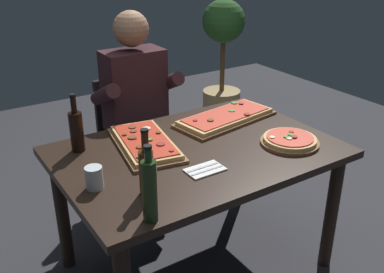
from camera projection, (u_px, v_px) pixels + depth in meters
The scene contains 13 objects.
ground_plane at pixel (197, 263), 2.56m from camera, with size 6.40×6.40×0.00m, color #2D2D33.
dining_table at pixel (197, 165), 2.29m from camera, with size 1.40×0.96×0.74m.
pizza_rectangular_front at pixel (226, 117), 2.59m from camera, with size 0.65×0.36×0.05m.
pizza_rectangular_left at pixel (145, 143), 2.27m from camera, with size 0.36×0.57×0.05m.
pizza_round_far at pixel (290, 140), 2.30m from camera, with size 0.31×0.31×0.05m.
wine_bottle_dark at pixel (146, 170), 1.82m from camera, with size 0.06×0.06×0.30m.
oil_bottle_amber at pixel (150, 189), 1.64m from camera, with size 0.06×0.06×0.32m.
vinegar_bottle_green at pixel (76, 130), 2.19m from camera, with size 0.07×0.07×0.30m.
tumbler_near_camera at pixel (94, 178), 1.88m from camera, with size 0.08×0.08×0.10m.
napkin_cutlery_set at pixel (205, 170), 2.04m from camera, with size 0.18×0.11×0.01m.
diner_chair at pixel (132, 135), 3.03m from camera, with size 0.44×0.44×0.87m.
seated_diner at pixel (138, 105), 2.83m from camera, with size 0.53×0.41×1.33m.
potted_plant_corner at pixel (222, 64), 4.10m from camera, with size 0.38×0.38×1.23m.
Camera 1 is at (-1.13, -1.68, 1.73)m, focal length 41.34 mm.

